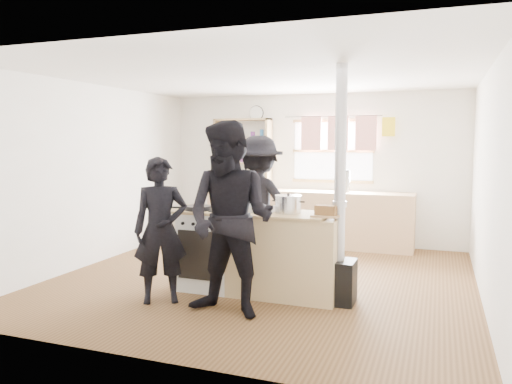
# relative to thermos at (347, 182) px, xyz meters

# --- Properties ---
(ground) EXTENTS (5.00, 5.00, 0.01)m
(ground) POSITION_rel_thermos_xyz_m (-0.64, -2.22, -1.07)
(ground) COLOR brown
(ground) RESTS_ON ground
(back_counter) EXTENTS (3.40, 0.55, 0.90)m
(back_counter) POSITION_rel_thermos_xyz_m (-0.64, 0.00, -0.62)
(back_counter) COLOR tan
(back_counter) RESTS_ON ground
(shelving_unit) EXTENTS (1.00, 0.28, 1.20)m
(shelving_unit) POSITION_rel_thermos_xyz_m (-1.84, 0.12, 0.44)
(shelving_unit) COLOR tan
(shelving_unit) RESTS_ON back_counter
(thermos) EXTENTS (0.10, 0.10, 0.34)m
(thermos) POSITION_rel_thermos_xyz_m (0.00, 0.00, 0.00)
(thermos) COLOR silver
(thermos) RESTS_ON back_counter
(cooking_island) EXTENTS (1.97, 0.64, 0.93)m
(cooking_island) POSITION_rel_thermos_xyz_m (-0.49, -2.77, -0.60)
(cooking_island) COLOR white
(cooking_island) RESTS_ON ground
(skillet_greens) EXTENTS (0.36, 0.36, 0.05)m
(skillet_greens) POSITION_rel_thermos_xyz_m (-1.19, -2.89, -0.11)
(skillet_greens) COLOR black
(skillet_greens) RESTS_ON cooking_island
(roast_tray) EXTENTS (0.41, 0.34, 0.06)m
(roast_tray) POSITION_rel_thermos_xyz_m (-0.52, -2.78, -0.10)
(roast_tray) COLOR silver
(roast_tray) RESTS_ON cooking_island
(stockpot_stove) EXTENTS (0.24, 0.24, 0.19)m
(stockpot_stove) POSITION_rel_thermos_xyz_m (-0.97, -2.60, -0.05)
(stockpot_stove) COLOR silver
(stockpot_stove) RESTS_ON cooking_island
(stockpot_counter) EXTENTS (0.30, 0.30, 0.22)m
(stockpot_counter) POSITION_rel_thermos_xyz_m (-0.16, -2.76, -0.04)
(stockpot_counter) COLOR silver
(stockpot_counter) RESTS_ON cooking_island
(bread_board) EXTENTS (0.30, 0.23, 0.12)m
(bread_board) POSITION_rel_thermos_xyz_m (0.29, -2.89, -0.09)
(bread_board) COLOR tan
(bread_board) RESTS_ON cooking_island
(flue_heater) EXTENTS (0.35, 0.35, 2.50)m
(flue_heater) POSITION_rel_thermos_xyz_m (0.42, -2.81, -0.41)
(flue_heater) COLOR black
(flue_heater) RESTS_ON ground
(person_near_left) EXTENTS (0.68, 0.61, 1.55)m
(person_near_left) POSITION_rel_thermos_xyz_m (-1.37, -3.42, -0.29)
(person_near_left) COLOR black
(person_near_left) RESTS_ON ground
(person_near_right) EXTENTS (0.99, 0.81, 1.91)m
(person_near_right) POSITION_rel_thermos_xyz_m (-0.50, -3.56, -0.11)
(person_near_right) COLOR black
(person_near_right) RESTS_ON ground
(person_far) EXTENTS (1.19, 0.72, 1.78)m
(person_far) POSITION_rel_thermos_xyz_m (-0.82, -1.87, -0.18)
(person_far) COLOR black
(person_far) RESTS_ON ground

